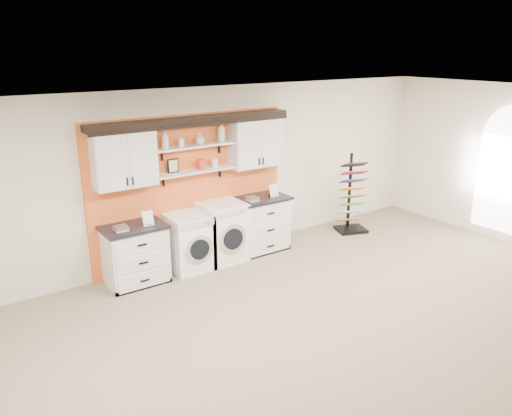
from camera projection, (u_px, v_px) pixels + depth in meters
floor at (369, 382)px, 5.29m from camera, size 10.00×10.00×0.00m
ceiling at (392, 116)px, 4.42m from camera, size 10.00×10.00×0.00m
wall_back at (190, 177)px, 7.99m from camera, size 10.00×0.00×10.00m
accent_panel at (191, 189)px, 8.02m from camera, size 3.40×0.07×2.40m
upper_cabinet_left at (124, 158)px, 7.07m from camera, size 0.90×0.35×0.84m
upper_cabinet_right at (255, 142)px, 8.29m from camera, size 0.90×0.35×0.84m
shelf_lower at (195, 171)px, 7.79m from camera, size 1.32×0.28×0.03m
shelf_upper at (194, 146)px, 7.67m from camera, size 1.32×0.28×0.03m
crown_molding at (193, 120)px, 7.56m from camera, size 3.30×0.41×0.13m
window_arched at (509, 167)px, 8.70m from camera, size 0.06×1.10×2.25m
picture_frame at (173, 166)px, 7.60m from camera, size 0.18×0.02×0.22m
canister_red at (201, 164)px, 7.82m from camera, size 0.11×0.11×0.16m
canister_cream at (215, 163)px, 7.96m from camera, size 0.10×0.10×0.14m
base_cabinet_left at (135, 254)px, 7.39m from camera, size 0.92×0.66×0.90m
base_cabinet_right at (260, 224)px, 8.60m from camera, size 0.97×0.66×0.95m
washer at (189, 242)px, 7.87m from camera, size 0.65×0.71×0.90m
dryer at (222, 232)px, 8.19m from camera, size 0.70×0.71×0.98m
sample_rack at (352, 206)px, 9.49m from camera, size 0.67×0.61×1.49m
soap_bottle_a at (165, 139)px, 7.36m from camera, size 0.15×0.15×0.27m
soap_bottle_b at (181, 141)px, 7.52m from camera, size 0.10×0.10×0.17m
soap_bottle_c at (200, 139)px, 7.69m from camera, size 0.19×0.19×0.18m
soap_bottle_d at (221, 132)px, 7.88m from camera, size 0.15×0.15×0.32m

